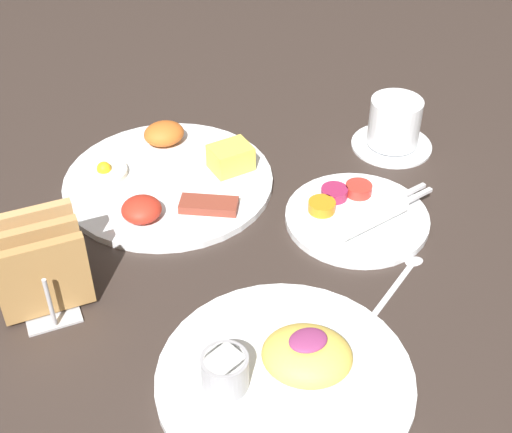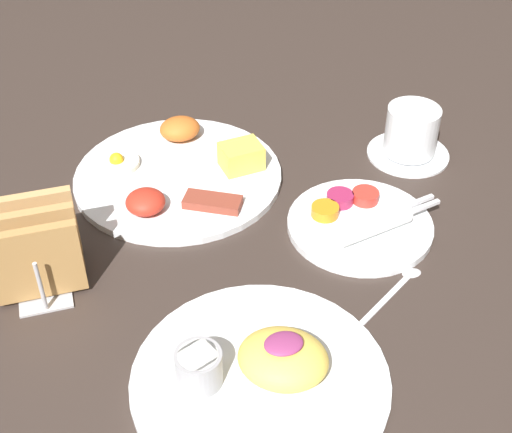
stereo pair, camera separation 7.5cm
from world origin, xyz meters
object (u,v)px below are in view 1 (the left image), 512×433
Objects in this scene: plate_foreground at (285,371)px; coffee_cup at (394,126)px; toast_rack at (39,264)px; plate_breakfast at (170,177)px; plate_condiments at (358,215)px.

coffee_cup is at bearing 45.40° from plate_foreground.
plate_foreground is 2.30× the size of toast_rack.
plate_breakfast is 0.25m from toast_rack.
plate_breakfast is 0.27m from plate_condiments.
toast_rack is at bearing 132.96° from plate_foreground.
coffee_cup reaches higher than plate_foreground.
toast_rack reaches higher than plate_condiments.
plate_condiments is at bearing -3.07° from toast_rack.
plate_condiments is at bearing 45.40° from plate_foreground.
plate_condiments is 1.67× the size of coffee_cup.
toast_rack is 0.54m from coffee_cup.
plate_breakfast is at bearing 90.92° from plate_foreground.
plate_condiments is 0.75× the size of plate_foreground.
plate_condiments is 1.72× the size of toast_rack.
plate_breakfast is 2.42× the size of coffee_cup.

